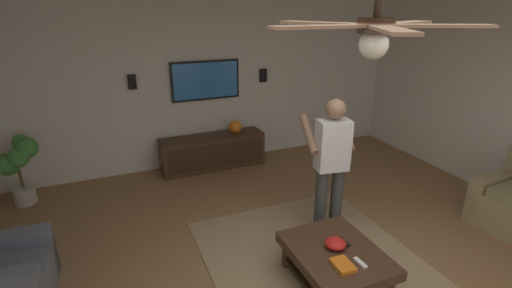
# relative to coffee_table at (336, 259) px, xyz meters

# --- Properties ---
(wall_back_tv) EXTENTS (0.10, 6.86, 2.78)m
(wall_back_tv) POSITION_rel_coffee_table_xyz_m (3.49, 0.14, 1.10)
(wall_back_tv) COLOR silver
(wall_back_tv) RESTS_ON ground
(area_rug) EXTENTS (2.78, 2.17, 0.01)m
(area_rug) POSITION_rel_coffee_table_xyz_m (0.20, 0.00, -0.29)
(area_rug) COLOR #9E8460
(area_rug) RESTS_ON ground
(coffee_table) EXTENTS (1.00, 0.80, 0.40)m
(coffee_table) POSITION_rel_coffee_table_xyz_m (0.00, 0.00, 0.00)
(coffee_table) COLOR #422B1C
(coffee_table) RESTS_ON ground
(media_console) EXTENTS (0.45, 1.70, 0.55)m
(media_console) POSITION_rel_coffee_table_xyz_m (3.16, 0.28, -0.02)
(media_console) COLOR #422B1C
(media_console) RESTS_ON ground
(tv) EXTENTS (0.05, 1.12, 0.63)m
(tv) POSITION_rel_coffee_table_xyz_m (3.40, 0.28, 1.13)
(tv) COLOR black
(person_standing) EXTENTS (0.60, 0.60, 1.64)m
(person_standing) POSITION_rel_coffee_table_xyz_m (0.84, -0.45, 0.64)
(person_standing) COLOR #3F3F3F
(person_standing) RESTS_ON ground
(potted_plant_tall) EXTENTS (0.40, 0.53, 0.98)m
(potted_plant_tall) POSITION_rel_coffee_table_xyz_m (2.94, 2.98, 0.33)
(potted_plant_tall) COLOR #B7B2A8
(potted_plant_tall) RESTS_ON ground
(bowl) EXTENTS (0.20, 0.20, 0.09)m
(bowl) POSITION_rel_coffee_table_xyz_m (0.04, -0.01, 0.15)
(bowl) COLOR red
(bowl) RESTS_ON coffee_table
(remote_white) EXTENTS (0.15, 0.05, 0.02)m
(remote_white) POSITION_rel_coffee_table_xyz_m (-0.25, -0.08, 0.12)
(remote_white) COLOR white
(remote_white) RESTS_ON coffee_table
(remote_black) EXTENTS (0.15, 0.05, 0.02)m
(remote_black) POSITION_rel_coffee_table_xyz_m (0.07, -0.14, 0.12)
(remote_black) COLOR black
(remote_black) RESTS_ON coffee_table
(book) EXTENTS (0.23, 0.17, 0.04)m
(book) POSITION_rel_coffee_table_xyz_m (-0.22, 0.08, 0.12)
(book) COLOR orange
(book) RESTS_ON coffee_table
(vase_round) EXTENTS (0.22, 0.22, 0.22)m
(vase_round) POSITION_rel_coffee_table_xyz_m (3.16, -0.12, 0.36)
(vase_round) COLOR orange
(vase_round) RESTS_ON media_console
(wall_speaker_left) EXTENTS (0.06, 0.12, 0.22)m
(wall_speaker_left) POSITION_rel_coffee_table_xyz_m (3.41, -0.74, 1.13)
(wall_speaker_left) COLOR black
(wall_speaker_right) EXTENTS (0.06, 0.12, 0.22)m
(wall_speaker_right) POSITION_rel_coffee_table_xyz_m (3.41, 1.41, 1.19)
(wall_speaker_right) COLOR black
(ceiling_fan) EXTENTS (1.12, 1.18, 0.46)m
(ceiling_fan) POSITION_rel_coffee_table_xyz_m (-0.74, 0.45, 2.16)
(ceiling_fan) COLOR #4C3828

